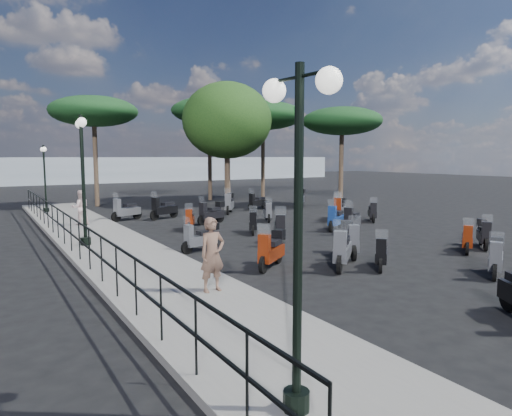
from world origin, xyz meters
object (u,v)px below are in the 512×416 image
woman (212,255)px  scooter_16 (268,212)px  scooter_20 (484,234)px  pine_0 (209,111)px  scooter_21 (352,221)px  scooter_4 (211,213)px  scooter_17 (229,204)px  scooter_8 (342,251)px  lamp_post_1 (83,172)px  scooter_1 (271,251)px  scooter_22 (372,213)px  scooter_27 (337,210)px  scooter_15 (336,219)px  lamp_post_2 (45,174)px  scooter_29 (300,198)px  scooter_5 (126,211)px  scooter_7 (381,254)px  scooter_12 (496,258)px  scooter_14 (350,240)px  scooter_3 (201,238)px  lamp_post_0 (298,219)px  scooter_23 (257,202)px  pine_2 (94,112)px  pedestrian_far (80,208)px  pine_3 (342,121)px  scooter_9 (253,222)px  scooter_11 (164,209)px  scooter_13 (467,240)px  scooter_10 (190,220)px  scooter_28 (340,209)px  broadleaf_tree (227,121)px  pine_1 (263,116)px

woman → scooter_16: bearing=46.6°
scooter_20 → pine_0: pine_0 is taller
scooter_21 → pine_0: size_ratio=0.22×
scooter_4 → scooter_17: scooter_17 is taller
scooter_8 → lamp_post_1: bearing=-1.7°
scooter_8 → scooter_1: bearing=14.3°
lamp_post_1 → woman: 7.30m
scooter_21 → scooter_22: 3.75m
scooter_4 → scooter_27: bearing=-132.1°
woman → scooter_15: bearing=28.8°
lamp_post_2 → scooter_29: lamp_post_2 is taller
scooter_5 → scooter_7: scooter_5 is taller
scooter_5 → scooter_12: size_ratio=1.17×
scooter_14 → scooter_3: bearing=-7.0°
lamp_post_2 → scooter_7: 19.08m
lamp_post_0 → scooter_15: lamp_post_0 is taller
scooter_1 → scooter_12: size_ratio=1.00×
scooter_8 → scooter_23: scooter_8 is taller
pine_0 → lamp_post_0: bearing=-113.6°
lamp_post_0 → scooter_5: size_ratio=2.37×
scooter_1 → scooter_21: bearing=-98.6°
scooter_16 → scooter_17: bearing=-59.7°
lamp_post_0 → scooter_5: 18.34m
scooter_17 → scooter_3: bearing=91.8°
scooter_4 → lamp_post_1: bearing=97.2°
pine_0 → pine_2: (-7.86, -0.06, -0.43)m
scooter_23 → scooter_27: bearing=172.6°
pedestrian_far → pine_3: pine_3 is taller
scooter_5 → scooter_9: 7.23m
woman → scooter_11: 13.23m
scooter_7 → scooter_13: size_ratio=0.92×
lamp_post_2 → scooter_10: size_ratio=2.56×
scooter_28 → pine_3: pine_3 is taller
scooter_11 → scooter_20: (6.81, -12.57, -0.03)m
pedestrian_far → scooter_29: pedestrian_far is taller
lamp_post_2 → broadleaf_tree: size_ratio=0.46×
lamp_post_0 → scooter_13: bearing=20.4°
scooter_8 → broadleaf_tree: broadleaf_tree is taller
pine_3 → scooter_12: bearing=-118.4°
scooter_14 → broadleaf_tree: broadleaf_tree is taller
scooter_12 → pedestrian_far: bearing=-1.1°
scooter_21 → scooter_28: (2.41, 3.40, 0.02)m
scooter_3 → scooter_16: (5.75, 4.86, -0.01)m
woman → scooter_3: (1.82, 4.63, -0.52)m
scooter_22 → pine_1: pine_1 is taller
scooter_5 → scooter_12: bearing=176.9°
scooter_14 → scooter_20: scooter_14 is taller
lamp_post_2 → scooter_5: lamp_post_2 is taller
scooter_14 → lamp_post_2: bearing=-34.7°
lamp_post_1 → scooter_10: (4.57, 1.87, -2.19)m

